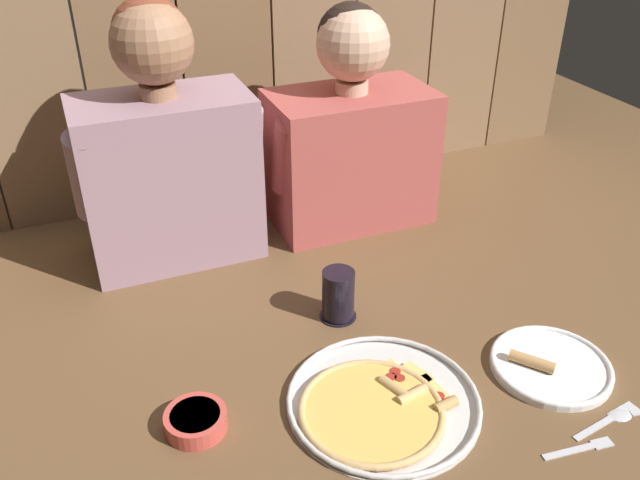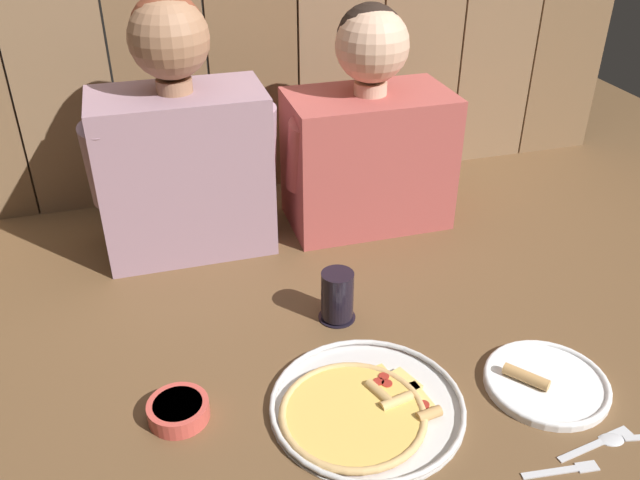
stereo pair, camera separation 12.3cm
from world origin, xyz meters
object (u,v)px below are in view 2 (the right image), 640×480
object	(u,v)px
pizza_tray	(362,408)
dipping_bowl	(178,410)
dinner_plate	(546,382)
diner_right	(369,135)
drinking_glass	(337,296)
diner_left	(181,145)

from	to	relation	value
pizza_tray	dipping_bowl	size ratio (longest dim) A/B	3.23
dinner_plate	diner_right	xyz separation A→B (m)	(-0.11, 0.70, 0.23)
drinking_glass	dipping_bowl	bearing A→B (deg)	-151.16
dinner_plate	dipping_bowl	world-z (taller)	same
dinner_plate	drinking_glass	world-z (taller)	drinking_glass
dipping_bowl	diner_left	distance (m)	0.64
pizza_tray	drinking_glass	bearing A→B (deg)	81.73
diner_right	drinking_glass	bearing A→B (deg)	-117.52
pizza_tray	diner_right	xyz separation A→B (m)	(0.24, 0.66, 0.23)
diner_left	drinking_glass	bearing A→B (deg)	-56.47
dipping_bowl	drinking_glass	bearing A→B (deg)	28.84
drinking_glass	diner_left	size ratio (longest dim) A/B	0.19
dinner_plate	diner_right	bearing A→B (deg)	98.75
drinking_glass	diner_right	distance (m)	0.48
dinner_plate	diner_right	size ratio (longest dim) A/B	0.41
pizza_tray	dipping_bowl	distance (m)	0.32
diner_left	diner_right	world-z (taller)	diner_left
dinner_plate	diner_left	xyz separation A→B (m)	(-0.57, 0.70, 0.26)
dinner_plate	drinking_glass	size ratio (longest dim) A/B	2.04
diner_left	diner_right	bearing A→B (deg)	0.03
pizza_tray	dinner_plate	distance (m)	0.35
dipping_bowl	pizza_tray	bearing A→B (deg)	-14.21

